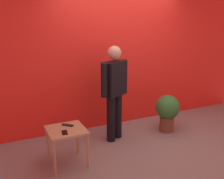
{
  "coord_description": "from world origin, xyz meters",
  "views": [
    {
      "loc": [
        -2.22,
        -3.13,
        2.02
      ],
      "look_at": [
        -0.48,
        0.55,
        0.91
      ],
      "focal_mm": 41.52,
      "sensor_mm": 36.0,
      "label": 1
    }
  ],
  "objects_px": {
    "cell_phone": "(65,132)",
    "potted_plant": "(167,110)",
    "side_table": "(66,134)",
    "tv_remote": "(68,125)",
    "standing_person": "(114,89)"
  },
  "relations": [
    {
      "from": "cell_phone",
      "to": "potted_plant",
      "type": "height_order",
      "value": "potted_plant"
    },
    {
      "from": "side_table",
      "to": "tv_remote",
      "type": "height_order",
      "value": "tv_remote"
    },
    {
      "from": "standing_person",
      "to": "tv_remote",
      "type": "xyz_separation_m",
      "value": [
        -0.91,
        -0.34,
        -0.35
      ]
    },
    {
      "from": "side_table",
      "to": "tv_remote",
      "type": "bearing_deg",
      "value": 64.85
    },
    {
      "from": "standing_person",
      "to": "tv_remote",
      "type": "bearing_deg",
      "value": -159.53
    },
    {
      "from": "standing_person",
      "to": "side_table",
      "type": "xyz_separation_m",
      "value": [
        -0.96,
        -0.45,
        -0.45
      ]
    },
    {
      "from": "side_table",
      "to": "potted_plant",
      "type": "xyz_separation_m",
      "value": [
        1.99,
        0.33,
        -0.05
      ]
    },
    {
      "from": "side_table",
      "to": "potted_plant",
      "type": "bearing_deg",
      "value": 9.42
    },
    {
      "from": "side_table",
      "to": "standing_person",
      "type": "bearing_deg",
      "value": 24.99
    },
    {
      "from": "side_table",
      "to": "cell_phone",
      "type": "xyz_separation_m",
      "value": [
        -0.05,
        -0.11,
        0.09
      ]
    },
    {
      "from": "cell_phone",
      "to": "tv_remote",
      "type": "bearing_deg",
      "value": 73.76
    },
    {
      "from": "side_table",
      "to": "tv_remote",
      "type": "relative_size",
      "value": 3.18
    },
    {
      "from": "side_table",
      "to": "cell_phone",
      "type": "bearing_deg",
      "value": -115.24
    },
    {
      "from": "standing_person",
      "to": "potted_plant",
      "type": "relative_size",
      "value": 2.35
    },
    {
      "from": "side_table",
      "to": "cell_phone",
      "type": "height_order",
      "value": "cell_phone"
    }
  ]
}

